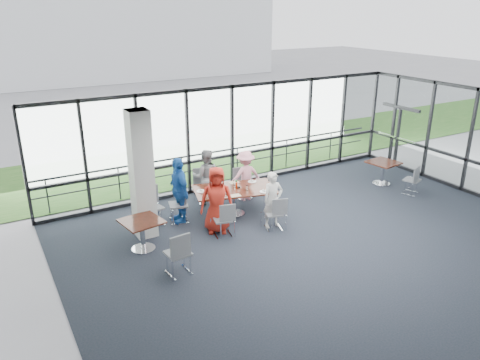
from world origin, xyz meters
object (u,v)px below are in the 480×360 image
chair_main_nl (223,219)px  chair_spare_lb (152,208)px  diner_near_right (273,200)px  chair_main_fr (243,184)px  structural_column (142,175)px  chair_main_end (178,205)px  main_table (235,192)px  side_table_left (142,225)px  chair_main_fl (207,186)px  diner_end (179,190)px  diner_far_right (245,176)px  diner_near_left (217,200)px  chair_spare_r (412,180)px  diner_far_left (206,177)px  side_table_right (383,165)px  chair_main_nr (274,213)px  chair_spare_la (178,253)px

chair_main_nl → chair_spare_lb: 1.94m
diner_near_right → chair_main_fr: size_ratio=1.71×
diner_near_right → structural_column: bearing=163.7°
chair_main_end → main_table: bearing=93.0°
chair_main_fr → chair_spare_lb: (-3.03, -0.49, 0.06)m
side_table_left → chair_main_fl: (2.56, 1.81, -0.14)m
chair_main_nl → chair_main_fl: bearing=87.1°
diner_end → chair_main_end: (-0.04, -0.00, -0.40)m
structural_column → diner_far_right: 3.52m
main_table → diner_far_right: size_ratio=1.62×
diner_end → chair_main_nl: (0.60, -1.32, -0.45)m
diner_near_left → diner_end: bearing=144.1°
diner_far_right → chair_spare_r: (4.62, -2.14, -0.30)m
chair_main_fr → chair_spare_lb: 3.07m
chair_main_fr → diner_far_left: bearing=0.6°
diner_near_right → chair_main_fl: diner_near_right is taller
chair_main_fr → diner_far_right: bearing=87.7°
structural_column → diner_far_left: (2.22, 1.07, -0.79)m
side_table_right → structural_column: bearing=177.3°
diner_far_left → structural_column: bearing=51.8°
diner_near_right → chair_main_fr: diner_near_right is taller
side_table_left → diner_end: (1.37, 1.01, 0.25)m
structural_column → chair_main_fr: (3.37, 0.90, -1.16)m
chair_spare_r → diner_far_left: bearing=136.2°
chair_main_nr → chair_spare_lb: size_ratio=0.86×
chair_spare_r → side_table_right: bearing=77.4°
main_table → chair_spare_r: size_ratio=2.70×
diner_near_left → diner_near_right: size_ratio=1.16×
diner_end → chair_main_fl: 1.49m
side_table_left → diner_near_right: bearing=-8.3°
diner_near_left → chair_main_fl: bearing=95.9°
diner_near_left → chair_main_fr: bearing=67.5°
main_table → chair_main_fr: size_ratio=2.79×
side_table_right → diner_near_right: 4.85m
chair_main_nr → chair_spare_r: bearing=16.7°
side_table_right → chair_main_nl: size_ratio=1.13×
chair_main_fr → chair_main_end: 2.42m
side_table_right → chair_main_fr: (-4.45, 1.27, -0.20)m
diner_far_left → diner_end: size_ratio=0.91×
diner_end → chair_spare_la: size_ratio=1.79×
main_table → diner_far_right: 1.08m
chair_spare_la → chair_main_nr: bearing=9.3°
main_table → chair_main_fl: chair_main_fl is taller
structural_column → side_table_left: (-0.31, -0.70, -0.96)m
structural_column → chair_main_fl: structural_column is taller
structural_column → chair_spare_lb: size_ratio=3.20×
chair_main_end → chair_spare_r: size_ratio=1.07×
side_table_left → chair_main_nr: (3.28, -0.62, -0.21)m
diner_far_left → diner_far_right: (1.11, -0.35, -0.06)m
side_table_right → diner_far_left: size_ratio=0.61×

